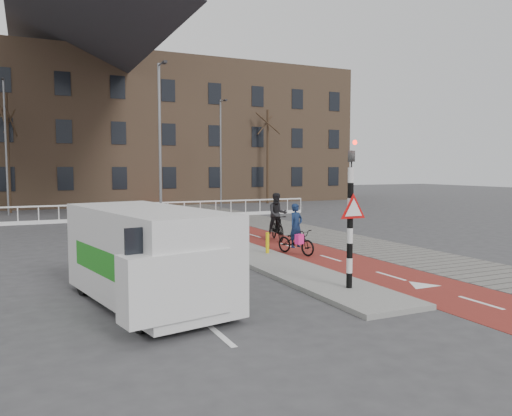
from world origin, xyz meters
name	(u,v)px	position (x,y,z in m)	size (l,w,h in m)	color
ground	(325,274)	(0.00, 0.00, 0.00)	(120.00, 120.00, 0.00)	#38383A
bike_lane	(237,231)	(1.50, 10.00, 0.01)	(2.50, 60.00, 0.01)	maroon
sidewalk	(289,228)	(4.30, 10.00, 0.01)	(3.00, 60.00, 0.01)	slate
curb_island	(245,252)	(-0.70, 4.00, 0.06)	(1.80, 16.00, 0.12)	gray
traffic_signal	(351,210)	(-0.60, -2.02, 1.99)	(0.80, 0.80, 3.68)	black
bollard	(267,243)	(-0.24, 3.20, 0.47)	(0.12, 0.12, 0.70)	yellow
cyclist_near	(296,237)	(0.84, 3.15, 0.59)	(1.06, 1.75, 1.75)	black
cyclist_far	(277,221)	(1.77, 6.36, 0.82)	(0.95, 1.88, 1.95)	black
van	(147,254)	(-5.23, -1.02, 1.11)	(2.90, 5.21, 2.12)	silver
railing	(79,217)	(-5.00, 17.00, 0.31)	(28.00, 0.10, 0.99)	silver
townhouse_row	(84,109)	(-3.00, 32.00, 7.81)	(46.00, 10.00, 15.90)	#7F6047
tree_mid	(8,154)	(-8.57, 24.95, 3.92)	(0.26, 0.26, 7.84)	black
tree_right	(268,157)	(10.94, 25.92, 3.91)	(0.21, 0.21, 7.81)	black
streetlight_near	(160,149)	(-2.02, 10.55, 3.81)	(0.12, 0.12, 7.62)	slate
streetlight_left	(6,148)	(-8.61, 23.14, 4.23)	(0.12, 0.12, 8.46)	slate
streetlight_right	(221,155)	(5.30, 22.16, 3.92)	(0.12, 0.12, 7.84)	slate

